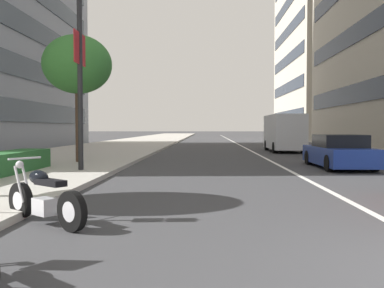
{
  "coord_description": "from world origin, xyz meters",
  "views": [
    {
      "loc": [
        -4.22,
        3.12,
        1.61
      ],
      "look_at": [
        10.43,
        3.64,
        1.05
      ],
      "focal_mm": 39.11,
      "sensor_mm": 36.0,
      "label": 1
    }
  ],
  "objects_px": {
    "delivery_van_ahead": "(284,132)",
    "street_lamp_with_banners": "(87,12)",
    "street_tree_mid_sidewalk": "(77,65)",
    "motorcycle_second_in_row": "(44,199)",
    "car_approaching_light": "(339,152)"
  },
  "relations": [
    {
      "from": "delivery_van_ahead",
      "to": "street_lamp_with_banners",
      "type": "bearing_deg",
      "value": 146.51
    },
    {
      "from": "motorcycle_second_in_row",
      "to": "car_approaching_light",
      "type": "height_order",
      "value": "car_approaching_light"
    },
    {
      "from": "delivery_van_ahead",
      "to": "street_tree_mid_sidewalk",
      "type": "height_order",
      "value": "street_tree_mid_sidewalk"
    },
    {
      "from": "motorcycle_second_in_row",
      "to": "street_tree_mid_sidewalk",
      "type": "distance_m",
      "value": 12.05
    },
    {
      "from": "street_lamp_with_banners",
      "to": "street_tree_mid_sidewalk",
      "type": "bearing_deg",
      "value": 22.28
    },
    {
      "from": "delivery_van_ahead",
      "to": "street_lamp_with_banners",
      "type": "relative_size",
      "value": 0.57
    },
    {
      "from": "car_approaching_light",
      "to": "delivery_van_ahead",
      "type": "relative_size",
      "value": 0.84
    },
    {
      "from": "motorcycle_second_in_row",
      "to": "street_lamp_with_banners",
      "type": "xyz_separation_m",
      "value": [
        7.58,
        1.43,
        5.2
      ]
    },
    {
      "from": "motorcycle_second_in_row",
      "to": "delivery_van_ahead",
      "type": "height_order",
      "value": "delivery_van_ahead"
    },
    {
      "from": "car_approaching_light",
      "to": "street_tree_mid_sidewalk",
      "type": "bearing_deg",
      "value": 85.2
    },
    {
      "from": "motorcycle_second_in_row",
      "to": "street_tree_mid_sidewalk",
      "type": "bearing_deg",
      "value": -38.31
    },
    {
      "from": "street_lamp_with_banners",
      "to": "street_tree_mid_sidewalk",
      "type": "relative_size",
      "value": 1.74
    },
    {
      "from": "street_tree_mid_sidewalk",
      "to": "car_approaching_light",
      "type": "bearing_deg",
      "value": -94.35
    },
    {
      "from": "street_tree_mid_sidewalk",
      "to": "street_lamp_with_banners",
      "type": "bearing_deg",
      "value": -157.72
    },
    {
      "from": "delivery_van_ahead",
      "to": "motorcycle_second_in_row",
      "type": "bearing_deg",
      "value": 160.0
    }
  ]
}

